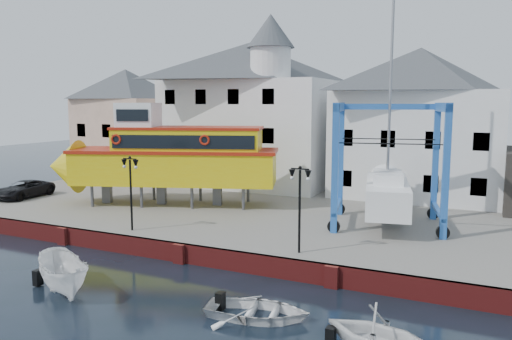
% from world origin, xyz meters
% --- Properties ---
extents(ground, '(140.00, 140.00, 0.00)m').
position_xyz_m(ground, '(0.00, 0.00, 0.00)').
color(ground, black).
rests_on(ground, ground).
extents(hardstanding, '(44.00, 22.00, 1.00)m').
position_xyz_m(hardstanding, '(0.00, 11.00, 0.50)').
color(hardstanding, slate).
rests_on(hardstanding, ground).
extents(quay_wall, '(44.00, 0.47, 1.00)m').
position_xyz_m(quay_wall, '(-0.00, 0.10, 0.50)').
color(quay_wall, maroon).
rests_on(quay_wall, ground).
extents(building_pink, '(8.00, 7.00, 10.30)m').
position_xyz_m(building_pink, '(-18.00, 18.00, 6.15)').
color(building_pink, tan).
rests_on(building_pink, hardstanding).
extents(building_white_main, '(14.00, 8.30, 14.00)m').
position_xyz_m(building_white_main, '(-4.87, 18.39, 7.34)').
color(building_white_main, white).
rests_on(building_white_main, hardstanding).
extents(building_white_right, '(12.00, 8.00, 11.20)m').
position_xyz_m(building_white_right, '(9.00, 19.00, 6.60)').
color(building_white_right, white).
rests_on(building_white_right, hardstanding).
extents(lamp_post_left, '(1.12, 0.32, 4.20)m').
position_xyz_m(lamp_post_left, '(-4.00, 1.20, 4.17)').
color(lamp_post_left, black).
rests_on(lamp_post_left, hardstanding).
extents(lamp_post_right, '(1.12, 0.32, 4.20)m').
position_xyz_m(lamp_post_right, '(6.00, 1.20, 4.17)').
color(lamp_post_right, black).
rests_on(lamp_post_right, hardstanding).
extents(tour_boat, '(16.72, 9.12, 7.12)m').
position_xyz_m(tour_boat, '(-6.81, 8.00, 4.36)').
color(tour_boat, '#59595E').
rests_on(tour_boat, hardstanding).
extents(travel_lift, '(7.28, 9.36, 13.72)m').
position_xyz_m(travel_lift, '(8.59, 9.20, 3.29)').
color(travel_lift, '#1E56A1').
rests_on(travel_lift, hardstanding).
extents(van, '(2.39, 4.72, 1.28)m').
position_xyz_m(van, '(-17.71, 5.57, 1.64)').
color(van, black).
rests_on(van, hardstanding).
extents(motorboat_a, '(4.85, 3.98, 1.79)m').
position_xyz_m(motorboat_a, '(-2.32, -5.44, 0.00)').
color(motorboat_a, white).
rests_on(motorboat_a, ground).
extents(motorboat_b, '(4.50, 3.60, 0.83)m').
position_xyz_m(motorboat_b, '(6.34, -4.29, 0.00)').
color(motorboat_b, white).
rests_on(motorboat_b, ground).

